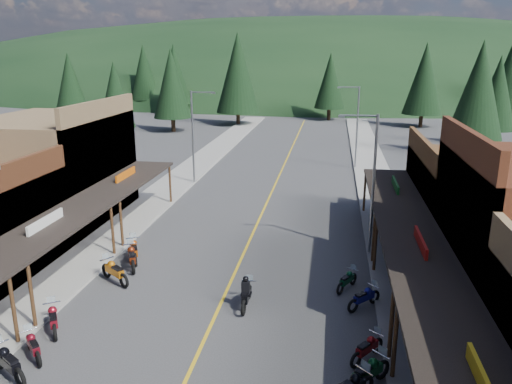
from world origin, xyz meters
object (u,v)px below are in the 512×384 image
at_px(pine_7, 144,72).
at_px(bike_east_9, 347,279).
at_px(pine_8, 115,95).
at_px(bike_east_8, 364,297).
at_px(shop_east_3, 481,201).
at_px(pine_10, 171,84).
at_px(pedestrian_east_b, 375,216).
at_px(pine_2, 238,73).
at_px(bike_west_5, 8,362).
at_px(bike_west_7, 53,318).
at_px(pine_3, 330,81).
at_px(pine_9, 497,93).
at_px(pine_1, 174,74).
at_px(pine_0, 70,80).
at_px(bike_east_6, 368,372).
at_px(pine_4, 424,79).
at_px(streetlight_2, 371,179).
at_px(bike_east_7, 367,347).
at_px(shop_west_3, 54,169).
at_px(pine_5, 512,71).
at_px(pine_11, 479,90).
at_px(streetlight_1, 194,133).
at_px(bike_west_8, 115,270).
at_px(rider_on_bike, 246,294).
at_px(streetlight_3, 356,123).
at_px(bike_west_6, 33,345).
at_px(bike_west_9, 132,256).

bearing_deg(pine_7, bike_east_9, -62.53).
height_order(pine_8, bike_east_8, pine_8).
bearing_deg(shop_east_3, pine_10, 129.37).
distance_m(pine_7, pedestrian_east_b, 75.42).
xyz_separation_m(pine_2, pine_7, (-22.00, 18.00, -0.75)).
height_order(bike_west_5, bike_west_7, bike_west_5).
bearing_deg(pedestrian_east_b, pine_3, -105.70).
bearing_deg(pine_9, pine_1, 152.49).
relative_size(pine_0, bike_east_6, 4.89).
relative_size(pine_8, pedestrian_east_b, 6.01).
bearing_deg(pedestrian_east_b, pine_4, -121.79).
bearing_deg(bike_west_5, pine_2, 35.23).
xyz_separation_m(streetlight_2, bike_east_8, (-0.48, -6.34, -3.89)).
distance_m(pine_2, pine_10, 11.38).
height_order(streetlight_2, bike_east_7, streetlight_2).
relative_size(shop_west_3, pine_3, 0.99).
bearing_deg(bike_east_6, pine_10, 157.07).
relative_size(streetlight_2, bike_east_9, 4.28).
bearing_deg(pine_5, pine_11, -112.38).
height_order(shop_west_3, bike_east_7, shop_west_3).
distance_m(streetlight_1, bike_east_6, 29.43).
bearing_deg(shop_east_3, bike_west_8, -155.34).
relative_size(pine_0, rider_on_bike, 5.15).
bearing_deg(pine_9, pine_2, 159.08).
bearing_deg(bike_west_8, bike_west_5, -148.20).
relative_size(bike_west_5, bike_east_8, 1.17).
xyz_separation_m(streetlight_1, rider_on_bike, (8.18, -21.04, -3.81)).
distance_m(pine_0, pine_11, 64.63).
bearing_deg(pine_9, pedestrian_east_b, -116.39).
relative_size(pine_8, pine_9, 0.93).
height_order(bike_east_6, bike_east_8, bike_east_6).
bearing_deg(pedestrian_east_b, bike_east_6, 65.31).
height_order(streetlight_3, bike_west_8, streetlight_3).
xyz_separation_m(streetlight_2, pine_10, (-24.95, 42.00, 2.32)).
height_order(shop_east_3, pine_8, pine_8).
height_order(pine_5, bike_west_6, pine_5).
bearing_deg(pine_2, streetlight_1, -85.16).
bearing_deg(streetlight_3, bike_west_5, -110.41).
height_order(pine_1, pine_5, pine_5).
relative_size(pine_9, pine_11, 0.87).
bearing_deg(rider_on_bike, pine_0, 124.20).
relative_size(pine_3, pine_4, 0.88).
relative_size(shop_west_3, pine_8, 1.09).
xyz_separation_m(streetlight_1, pine_11, (26.95, 16.00, 2.73)).
xyz_separation_m(shop_west_3, bike_east_7, (20.16, -13.67, -2.97)).
height_order(bike_west_9, bike_east_8, bike_west_9).
bearing_deg(pine_10, bike_west_8, -75.53).
height_order(bike_west_7, bike_east_9, bike_west_7).
bearing_deg(bike_east_6, streetlight_2, 129.71).
distance_m(shop_west_3, pine_1, 59.70).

